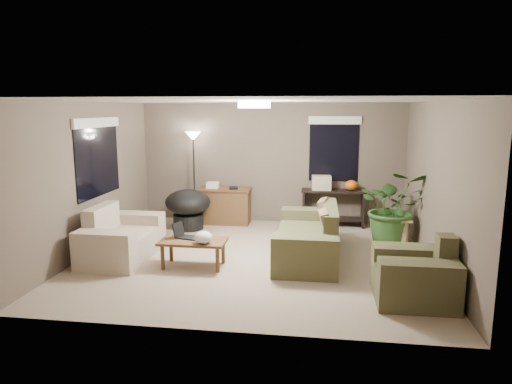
# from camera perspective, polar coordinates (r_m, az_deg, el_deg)

# --- Properties ---
(room_shell) EXTENTS (5.50, 5.50, 5.50)m
(room_shell) POSITION_cam_1_polar(r_m,az_deg,el_deg) (7.16, -0.22, 1.29)
(room_shell) COLOR gray
(room_shell) RESTS_ON ground
(main_sofa) EXTENTS (0.95, 2.20, 0.85)m
(main_sofa) POSITION_cam_1_polar(r_m,az_deg,el_deg) (7.47, 6.69, -5.91)
(main_sofa) COLOR brown
(main_sofa) RESTS_ON ground
(throw_pillows) EXTENTS (0.30, 1.38, 0.47)m
(throw_pillows) POSITION_cam_1_polar(r_m,az_deg,el_deg) (7.38, 8.73, -3.31)
(throw_pillows) COLOR #8C7251
(throw_pillows) RESTS_ON main_sofa
(loveseat) EXTENTS (0.90, 1.60, 0.85)m
(loveseat) POSITION_cam_1_polar(r_m,az_deg,el_deg) (7.72, -16.57, -5.72)
(loveseat) COLOR #BDB6A1
(loveseat) RESTS_ON ground
(armchair) EXTENTS (0.95, 1.00, 0.85)m
(armchair) POSITION_cam_1_polar(r_m,az_deg,el_deg) (6.17, 19.23, -9.96)
(armchair) COLOR #46442A
(armchair) RESTS_ON ground
(coffee_table) EXTENTS (1.00, 0.55, 0.42)m
(coffee_table) POSITION_cam_1_polar(r_m,az_deg,el_deg) (7.03, -7.86, -6.45)
(coffee_table) COLOR brown
(coffee_table) RESTS_ON ground
(laptop) EXTENTS (0.42, 0.30, 0.24)m
(laptop) POSITION_cam_1_polar(r_m,az_deg,el_deg) (7.14, -8.97, -5.21)
(laptop) COLOR black
(laptop) RESTS_ON coffee_table
(plastic_bag) EXTENTS (0.28, 0.25, 0.18)m
(plastic_bag) POSITION_cam_1_polar(r_m,az_deg,el_deg) (6.80, -6.60, -5.66)
(plastic_bag) COLOR white
(plastic_bag) RESTS_ON coffee_table
(desk) EXTENTS (1.10, 0.50, 0.75)m
(desk) POSITION_cam_1_polar(r_m,az_deg,el_deg) (9.58, -3.93, -1.72)
(desk) COLOR brown
(desk) RESTS_ON ground
(desk_papers) EXTENTS (0.69, 0.28, 0.12)m
(desk_papers) POSITION_cam_1_polar(r_m,az_deg,el_deg) (9.52, -4.89, 0.79)
(desk_papers) COLOR silver
(desk_papers) RESTS_ON desk
(console_table) EXTENTS (1.30, 0.40, 0.75)m
(console_table) POSITION_cam_1_polar(r_m,az_deg,el_deg) (9.49, 9.62, -1.60)
(console_table) COLOR black
(console_table) RESTS_ON ground
(pumpkin) EXTENTS (0.32, 0.32, 0.21)m
(pumpkin) POSITION_cam_1_polar(r_m,az_deg,el_deg) (9.43, 11.82, 0.83)
(pumpkin) COLOR orange
(pumpkin) RESTS_ON console_table
(cardboard_box) EXTENTS (0.40, 0.31, 0.29)m
(cardboard_box) POSITION_cam_1_polar(r_m,az_deg,el_deg) (9.40, 8.18, 1.16)
(cardboard_box) COLOR beige
(cardboard_box) RESTS_ON console_table
(papasan_chair) EXTENTS (1.17, 1.17, 0.80)m
(papasan_chair) POSITION_cam_1_polar(r_m,az_deg,el_deg) (9.20, -8.51, -1.76)
(papasan_chair) COLOR black
(papasan_chair) RESTS_ON ground
(floor_lamp) EXTENTS (0.32, 0.32, 1.91)m
(floor_lamp) POSITION_cam_1_polar(r_m,az_deg,el_deg) (9.59, -7.84, 5.60)
(floor_lamp) COLOR black
(floor_lamp) RESTS_ON ground
(ceiling_fixture) EXTENTS (0.50, 0.50, 0.10)m
(ceiling_fixture) POSITION_cam_1_polar(r_m,az_deg,el_deg) (7.07, -0.23, 10.85)
(ceiling_fixture) COLOR white
(ceiling_fixture) RESTS_ON room_shell
(houseplant) EXTENTS (1.20, 1.33, 1.04)m
(houseplant) POSITION_cam_1_polar(r_m,az_deg,el_deg) (8.47, 16.79, -2.78)
(houseplant) COLOR #2D5923
(houseplant) RESTS_ON ground
(cat_scratching_post) EXTENTS (0.32, 0.32, 0.50)m
(cat_scratching_post) POSITION_cam_1_polar(r_m,az_deg,el_deg) (8.32, 18.05, -5.24)
(cat_scratching_post) COLOR tan
(cat_scratching_post) RESTS_ON ground
(window_left) EXTENTS (0.05, 1.56, 1.33)m
(window_left) POSITION_cam_1_polar(r_m,az_deg,el_deg) (8.22, -19.19, 5.64)
(window_left) COLOR black
(window_left) RESTS_ON room_shell
(window_back) EXTENTS (1.06, 0.05, 1.33)m
(window_back) POSITION_cam_1_polar(r_m,az_deg,el_deg) (9.50, 9.75, 6.64)
(window_back) COLOR black
(window_back) RESTS_ON room_shell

